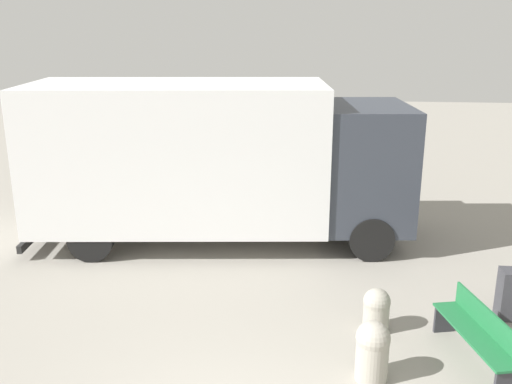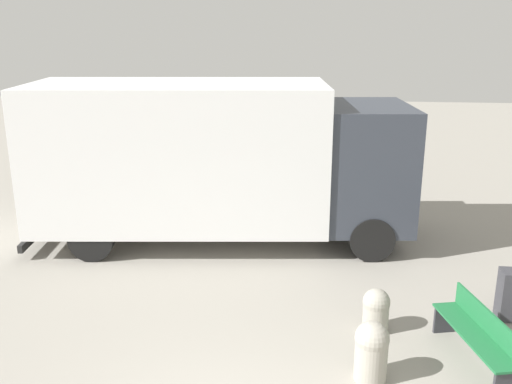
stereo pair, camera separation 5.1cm
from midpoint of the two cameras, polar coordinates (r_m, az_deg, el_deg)
name	(u,v)px [view 1 (the left image)]	position (r m, az deg, el deg)	size (l,w,h in m)	color
delivery_truck	(215,157)	(12.07, -4.28, 3.53)	(8.14, 3.35, 3.40)	white
park_bench	(479,333)	(8.68, 21.26, -13.02)	(0.82, 1.86, 0.81)	#1E6638
bollard_near_bench	(372,349)	(7.96, 11.38, -15.15)	(0.46, 0.46, 0.84)	#9E998C
bollard_far_bench	(376,309)	(9.13, 11.79, -11.37)	(0.42, 0.42, 0.69)	#9E998C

